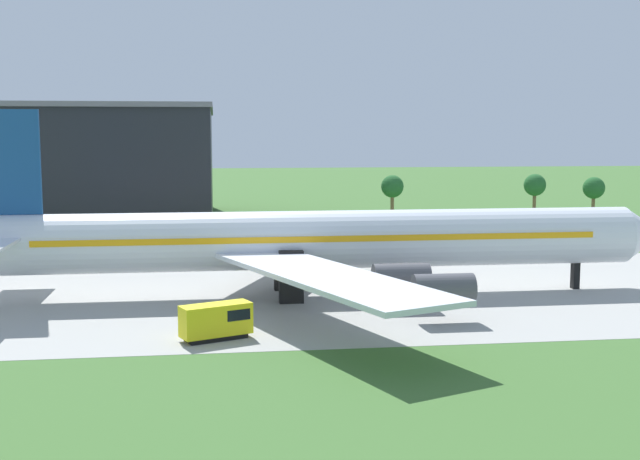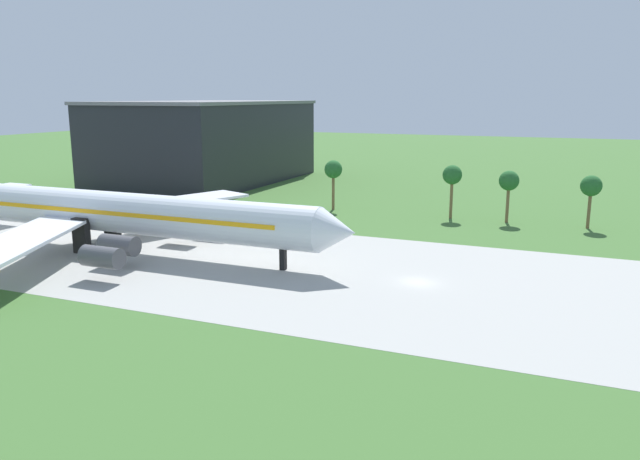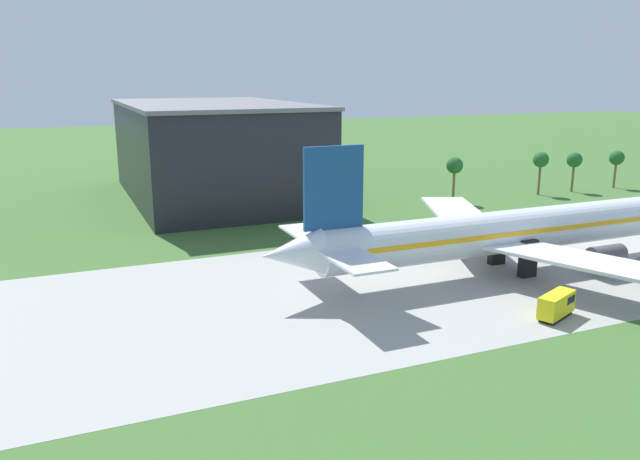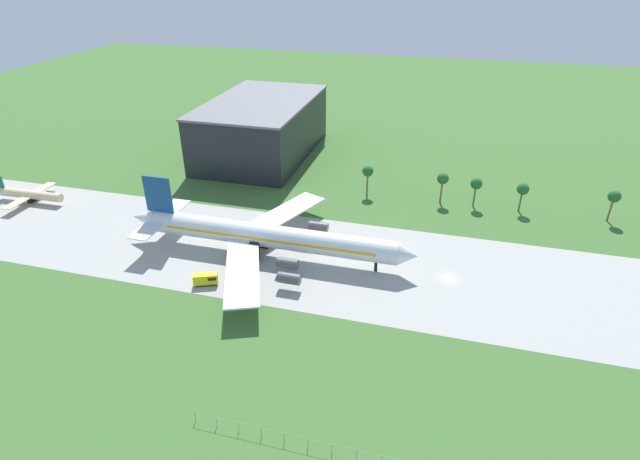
# 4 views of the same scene
# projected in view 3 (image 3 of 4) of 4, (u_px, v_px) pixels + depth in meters

# --- Properties ---
(jet_airliner) EXTENTS (78.45, 60.48, 19.00)m
(jet_airliner) POSITION_uv_depth(u_px,v_px,m) (525.00, 230.00, 88.75)
(jet_airliner) COLOR silver
(jet_airliner) RESTS_ON ground_plane
(baggage_tug) EXTENTS (6.09, 4.07, 2.95)m
(baggage_tug) POSITION_uv_depth(u_px,v_px,m) (557.00, 305.00, 71.46)
(baggage_tug) COLOR black
(baggage_tug) RESTS_ON ground_plane
(terminal_building) EXTENTS (36.72, 61.20, 21.33)m
(terminal_building) POSITION_uv_depth(u_px,v_px,m) (213.00, 151.00, 140.39)
(terminal_building) COLOR black
(terminal_building) RESTS_ON ground_plane
(palm_tree_row) EXTENTS (103.90, 3.60, 10.05)m
(palm_tree_row) POSITION_uv_depth(u_px,v_px,m) (613.00, 157.00, 152.61)
(palm_tree_row) COLOR brown
(palm_tree_row) RESTS_ON ground_plane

